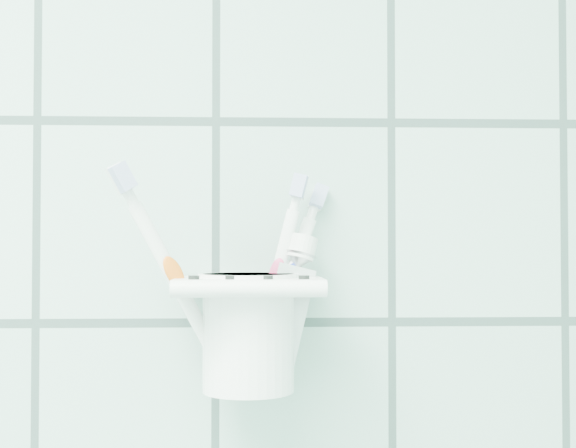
% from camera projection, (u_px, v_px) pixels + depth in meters
% --- Properties ---
extents(holder_bracket, '(0.12, 0.10, 0.04)m').
position_uv_depth(holder_bracket, '(249.00, 288.00, 0.67)').
color(holder_bracket, white).
rests_on(holder_bracket, wall_back).
extents(cup, '(0.08, 0.08, 0.10)m').
position_uv_depth(cup, '(248.00, 328.00, 0.67)').
color(cup, white).
rests_on(cup, holder_bracket).
extents(toothbrush_pink, '(0.09, 0.04, 0.20)m').
position_uv_depth(toothbrush_pink, '(229.00, 259.00, 0.67)').
color(toothbrush_pink, white).
rests_on(toothbrush_pink, cup).
extents(toothbrush_blue, '(0.06, 0.06, 0.18)m').
position_uv_depth(toothbrush_blue, '(253.00, 270.00, 0.66)').
color(toothbrush_blue, white).
rests_on(toothbrush_blue, cup).
extents(toothbrush_orange, '(0.05, 0.02, 0.18)m').
position_uv_depth(toothbrush_orange, '(252.00, 272.00, 0.69)').
color(toothbrush_orange, white).
rests_on(toothbrush_orange, cup).
extents(toothpaste_tube, '(0.05, 0.03, 0.13)m').
position_uv_depth(toothpaste_tube, '(271.00, 294.00, 0.67)').
color(toothpaste_tube, silver).
rests_on(toothpaste_tube, cup).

